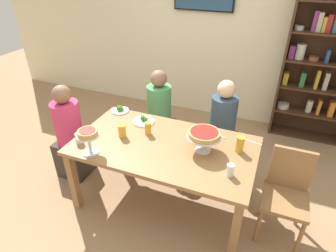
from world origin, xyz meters
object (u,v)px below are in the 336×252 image
(salad_plate_near_diner, at_px, (120,109))
(water_glass_clear_far, at_px, (79,138))
(cutlery_fork_far, at_px, (253,142))
(salad_plate_far_diner, at_px, (144,121))
(diner_far_right, at_px, (222,132))
(cutlery_knife_near, at_px, (217,136))
(chair_head_east, at_px, (286,191))
(cutlery_fork_near, at_px, (196,131))
(dining_table, at_px, (164,151))
(water_glass_clear_near, at_px, (230,170))
(diner_head_west, at_px, (71,138))
(beer_glass_amber_tall, at_px, (122,131))
(beer_glass_amber_spare, at_px, (240,144))
(personal_pizza_stand, at_px, (88,136))
(beer_glass_amber_short, at_px, (148,128))
(diner_far_left, at_px, (159,119))
(deep_dish_pizza_stand, at_px, (204,135))

(salad_plate_near_diner, bearing_deg, water_glass_clear_far, -92.67)
(cutlery_fork_far, bearing_deg, salad_plate_far_diner, 14.53)
(diner_far_right, bearing_deg, cutlery_knife_near, 5.00)
(chair_head_east, relative_size, salad_plate_far_diner, 3.69)
(diner_far_right, distance_m, cutlery_fork_near, 0.57)
(salad_plate_near_diner, distance_m, cutlery_knife_near, 1.18)
(diner_far_right, bearing_deg, salad_plate_near_diner, -70.98)
(dining_table, height_order, water_glass_clear_near, water_glass_clear_near)
(cutlery_knife_near, xyz_separation_m, cutlery_fork_far, (0.35, 0.02, 0.00))
(salad_plate_near_diner, height_order, cutlery_fork_near, salad_plate_near_diner)
(diner_head_west, bearing_deg, water_glass_clear_far, -37.17)
(beer_glass_amber_tall, relative_size, beer_glass_amber_spare, 0.84)
(personal_pizza_stand, relative_size, cutlery_knife_near, 1.37)
(cutlery_fork_near, bearing_deg, diner_head_west, 13.79)
(chair_head_east, xyz_separation_m, cutlery_fork_near, (-0.94, 0.25, 0.26))
(chair_head_east, distance_m, salad_plate_near_diner, 1.95)
(dining_table, xyz_separation_m, water_glass_clear_near, (0.68, -0.21, 0.14))
(beer_glass_amber_short, relative_size, cutlery_knife_near, 0.73)
(diner_head_west, height_order, salad_plate_far_diner, diner_head_west)
(personal_pizza_stand, height_order, water_glass_clear_near, personal_pizza_stand)
(personal_pizza_stand, relative_size, cutlery_fork_near, 1.37)
(salad_plate_near_diner, xyz_separation_m, cutlery_fork_near, (0.95, -0.09, -0.02))
(diner_far_right, relative_size, beer_glass_amber_spare, 7.25)
(dining_table, distance_m, cutlery_fork_near, 0.41)
(diner_far_left, xyz_separation_m, beer_glass_amber_short, (0.19, -0.71, 0.31))
(dining_table, bearing_deg, diner_far_right, 63.96)
(beer_glass_amber_spare, bearing_deg, cutlery_knife_near, 143.88)
(chair_head_east, distance_m, water_glass_clear_near, 0.64)
(diner_head_west, height_order, personal_pizza_stand, diner_head_west)
(beer_glass_amber_spare, xyz_separation_m, cutlery_fork_near, (-0.47, 0.18, -0.08))
(deep_dish_pizza_stand, bearing_deg, cutlery_fork_far, 37.73)
(personal_pizza_stand, distance_m, cutlery_fork_near, 1.08)
(salad_plate_near_diner, distance_m, cutlery_fork_near, 0.96)
(diner_far_left, distance_m, deep_dish_pizza_stand, 1.18)
(dining_table, height_order, cutlery_fork_far, cutlery_fork_far)
(diner_far_right, relative_size, cutlery_fork_far, 6.39)
(diner_far_left, distance_m, cutlery_knife_near, 1.01)
(beer_glass_amber_tall, distance_m, cutlery_fork_far, 1.29)
(diner_head_west, height_order, chair_head_east, diner_head_west)
(salad_plate_far_diner, height_order, cutlery_fork_far, salad_plate_far_diner)
(personal_pizza_stand, xyz_separation_m, cutlery_fork_far, (1.36, 0.74, -0.18))
(water_glass_clear_far, xyz_separation_m, cutlery_fork_near, (0.99, 0.62, -0.05))
(deep_dish_pizza_stand, xyz_separation_m, cutlery_fork_far, (0.41, 0.32, -0.17))
(cutlery_knife_near, height_order, cutlery_fork_far, same)
(diner_far_right, xyz_separation_m, cutlery_knife_near, (0.04, -0.48, 0.25))
(salad_plate_far_diner, relative_size, beer_glass_amber_tall, 1.77)
(water_glass_clear_near, xyz_separation_m, cutlery_knife_near, (-0.24, 0.55, -0.05))
(diner_far_right, bearing_deg, cutlery_fork_near, -20.56)
(diner_head_west, height_order, beer_glass_amber_short, diner_head_west)
(deep_dish_pizza_stand, bearing_deg, water_glass_clear_near, -39.71)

